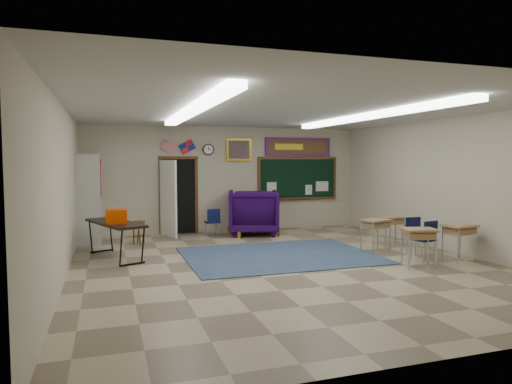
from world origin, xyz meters
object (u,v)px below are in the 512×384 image
object	(u,v)px
student_desk_front_right	(391,229)
wooden_stool	(139,232)
student_desk_front_left	(376,234)
folding_table	(116,238)
wingback_armchair	(253,212)

from	to	relation	value
student_desk_front_right	wooden_stool	bearing A→B (deg)	161.66
student_desk_front_left	student_desk_front_right	xyz separation A→B (m)	(0.78, 0.57, -0.02)
folding_table	wooden_stool	bearing A→B (deg)	48.59
wingback_armchair	student_desk_front_left	bearing A→B (deg)	135.12
wooden_stool	folding_table	bearing A→B (deg)	-110.35
student_desk_front_left	wooden_stool	distance (m)	5.63
wooden_stool	student_desk_front_right	bearing A→B (deg)	-20.47
student_desk_front_left	student_desk_front_right	distance (m)	0.97
student_desk_front_left	folding_table	xyz separation A→B (m)	(-5.50, 1.17, 0.01)
student_desk_front_right	wingback_armchair	bearing A→B (deg)	136.42
folding_table	wooden_stool	size ratio (longest dim) A/B	3.49
student_desk_front_left	wooden_stool	size ratio (longest dim) A/B	1.33
wingback_armchair	folding_table	bearing A→B (deg)	45.06
wingback_armchair	folding_table	world-z (taller)	wingback_armchair
student_desk_front_left	student_desk_front_right	bearing A→B (deg)	23.17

